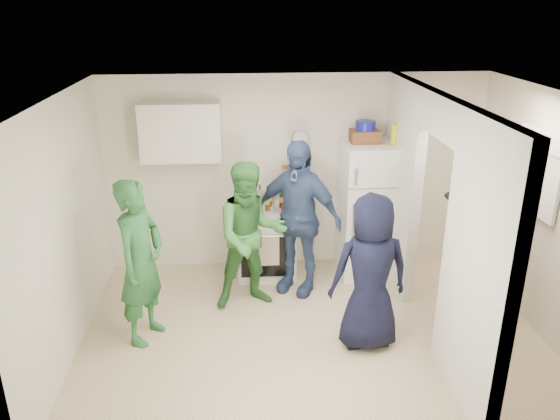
{
  "coord_description": "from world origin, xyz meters",
  "views": [
    {
      "loc": [
        -0.72,
        -4.94,
        3.32
      ],
      "look_at": [
        -0.3,
        0.4,
        1.25
      ],
      "focal_mm": 35.0,
      "sensor_mm": 36.0,
      "label": 1
    }
  ],
  "objects_px": {
    "stove": "(266,242)",
    "person_navy": "(370,273)",
    "person_green_center": "(251,236)",
    "wicker_basket": "(365,136)",
    "person_nook": "(468,253)",
    "yellow_cup_stack_top": "(395,135)",
    "fridge": "(369,210)",
    "person_denim": "(297,218)",
    "person_green_left": "(141,262)",
    "blue_bowl": "(365,126)"
  },
  "relations": [
    {
      "from": "stove",
      "to": "person_navy",
      "type": "xyz_separation_m",
      "value": [
        0.94,
        -1.61,
        0.36
      ]
    },
    {
      "from": "wicker_basket",
      "to": "person_green_left",
      "type": "relative_size",
      "value": 0.2
    },
    {
      "from": "stove",
      "to": "person_nook",
      "type": "xyz_separation_m",
      "value": [
        2.06,
        -1.3,
        0.38
      ]
    },
    {
      "from": "yellow_cup_stack_top",
      "to": "person_denim",
      "type": "xyz_separation_m",
      "value": [
        -1.18,
        -0.3,
        -0.9
      ]
    },
    {
      "from": "person_denim",
      "to": "fridge",
      "type": "bearing_deg",
      "value": 54.35
    },
    {
      "from": "blue_bowl",
      "to": "person_nook",
      "type": "bearing_deg",
      "value": -56.95
    },
    {
      "from": "wicker_basket",
      "to": "person_nook",
      "type": "bearing_deg",
      "value": -56.95
    },
    {
      "from": "wicker_basket",
      "to": "fridge",
      "type": "bearing_deg",
      "value": -26.57
    },
    {
      "from": "yellow_cup_stack_top",
      "to": "person_green_center",
      "type": "xyz_separation_m",
      "value": [
        -1.73,
        -0.6,
        -0.98
      ]
    },
    {
      "from": "yellow_cup_stack_top",
      "to": "person_nook",
      "type": "distance_m",
      "value": 1.64
    },
    {
      "from": "fridge",
      "to": "yellow_cup_stack_top",
      "type": "distance_m",
      "value": 1.01
    },
    {
      "from": "person_navy",
      "to": "fridge",
      "type": "bearing_deg",
      "value": -106.87
    },
    {
      "from": "stove",
      "to": "person_green_center",
      "type": "distance_m",
      "value": 0.86
    },
    {
      "from": "wicker_basket",
      "to": "person_green_center",
      "type": "distance_m",
      "value": 1.85
    },
    {
      "from": "stove",
      "to": "wicker_basket",
      "type": "distance_m",
      "value": 1.8
    },
    {
      "from": "yellow_cup_stack_top",
      "to": "stove",
      "type": "bearing_deg",
      "value": 175.12
    },
    {
      "from": "person_nook",
      "to": "stove",
      "type": "bearing_deg",
      "value": -102.49
    },
    {
      "from": "person_nook",
      "to": "yellow_cup_stack_top",
      "type": "bearing_deg",
      "value": -135.48
    },
    {
      "from": "person_navy",
      "to": "person_nook",
      "type": "distance_m",
      "value": 1.16
    },
    {
      "from": "fridge",
      "to": "person_green_center",
      "type": "bearing_deg",
      "value": -155.06
    },
    {
      "from": "fridge",
      "to": "person_green_left",
      "type": "xyz_separation_m",
      "value": [
        -2.63,
        -1.29,
        0.01
      ]
    },
    {
      "from": "person_navy",
      "to": "person_green_left",
      "type": "bearing_deg",
      "value": -11.39
    },
    {
      "from": "person_green_center",
      "to": "person_navy",
      "type": "height_order",
      "value": "person_green_center"
    },
    {
      "from": "person_denim",
      "to": "person_nook",
      "type": "relative_size",
      "value": 1.13
    },
    {
      "from": "yellow_cup_stack_top",
      "to": "wicker_basket",
      "type": "bearing_deg",
      "value": 154.89
    },
    {
      "from": "person_green_center",
      "to": "person_nook",
      "type": "relative_size",
      "value": 1.03
    },
    {
      "from": "stove",
      "to": "person_green_center",
      "type": "bearing_deg",
      "value": -105.82
    },
    {
      "from": "person_navy",
      "to": "blue_bowl",
      "type": "bearing_deg",
      "value": -103.11
    },
    {
      "from": "yellow_cup_stack_top",
      "to": "person_green_left",
      "type": "relative_size",
      "value": 0.14
    },
    {
      "from": "person_nook",
      "to": "person_green_left",
      "type": "bearing_deg",
      "value": -69.91
    },
    {
      "from": "person_green_left",
      "to": "person_green_center",
      "type": "height_order",
      "value": "person_green_left"
    },
    {
      "from": "fridge",
      "to": "person_denim",
      "type": "distance_m",
      "value": 1.04
    },
    {
      "from": "person_green_left",
      "to": "person_denim",
      "type": "height_order",
      "value": "person_denim"
    },
    {
      "from": "blue_bowl",
      "to": "person_nook",
      "type": "xyz_separation_m",
      "value": [
        0.86,
        -1.32,
        -1.09
      ]
    },
    {
      "from": "person_green_left",
      "to": "person_denim",
      "type": "bearing_deg",
      "value": -38.74
    },
    {
      "from": "person_green_left",
      "to": "person_nook",
      "type": "distance_m",
      "value": 3.39
    },
    {
      "from": "blue_bowl",
      "to": "stove",
      "type": "bearing_deg",
      "value": -179.05
    },
    {
      "from": "wicker_basket",
      "to": "blue_bowl",
      "type": "height_order",
      "value": "blue_bowl"
    },
    {
      "from": "fridge",
      "to": "person_denim",
      "type": "height_order",
      "value": "person_denim"
    },
    {
      "from": "wicker_basket",
      "to": "person_denim",
      "type": "distance_m",
      "value": 1.29
    },
    {
      "from": "yellow_cup_stack_top",
      "to": "person_denim",
      "type": "bearing_deg",
      "value": -165.73
    },
    {
      "from": "stove",
      "to": "person_denim",
      "type": "distance_m",
      "value": 0.74
    },
    {
      "from": "person_green_center",
      "to": "stove",
      "type": "bearing_deg",
      "value": 63.37
    },
    {
      "from": "blue_bowl",
      "to": "person_green_left",
      "type": "distance_m",
      "value": 3.05
    },
    {
      "from": "wicker_basket",
      "to": "person_navy",
      "type": "distance_m",
      "value": 1.92
    },
    {
      "from": "yellow_cup_stack_top",
      "to": "person_green_center",
      "type": "relative_size",
      "value": 0.15
    },
    {
      "from": "wicker_basket",
      "to": "person_nook",
      "type": "xyz_separation_m",
      "value": [
        0.86,
        -1.32,
        -0.96
      ]
    },
    {
      "from": "person_green_left",
      "to": "person_navy",
      "type": "xyz_separation_m",
      "value": [
        2.26,
        -0.29,
        -0.06
      ]
    },
    {
      "from": "fridge",
      "to": "blue_bowl",
      "type": "bearing_deg",
      "value": 153.43
    },
    {
      "from": "person_navy",
      "to": "person_nook",
      "type": "xyz_separation_m",
      "value": [
        1.12,
        0.31,
        0.02
      ]
    }
  ]
}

